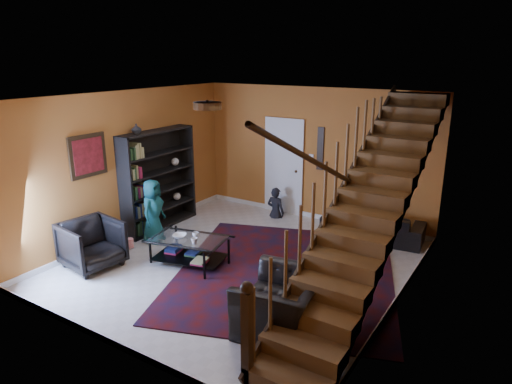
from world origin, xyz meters
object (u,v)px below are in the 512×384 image
bookshelf (159,181)px  sofa (372,225)px  armchair_left (92,244)px  armchair_right (281,303)px  coffee_table (189,249)px

bookshelf → sofa: size_ratio=1.05×
sofa → armchair_left: size_ratio=2.16×
armchair_right → coffee_table: 2.41m
bookshelf → armchair_right: 4.39m
armchair_left → armchair_right: 3.55m
sofa → armchair_right: armchair_right is taller
armchair_right → bookshelf: bearing=-124.6°
sofa → armchair_right: bearing=84.2°
armchair_right → coffee_table: bearing=-119.1°
armchair_left → bookshelf: bearing=18.3°
armchair_left → armchair_right: bearing=-80.3°
coffee_table → sofa: bearing=50.8°
bookshelf → armchair_left: size_ratio=2.27×
armchair_left → coffee_table: armchair_left is taller
bookshelf → armchair_right: size_ratio=1.77×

